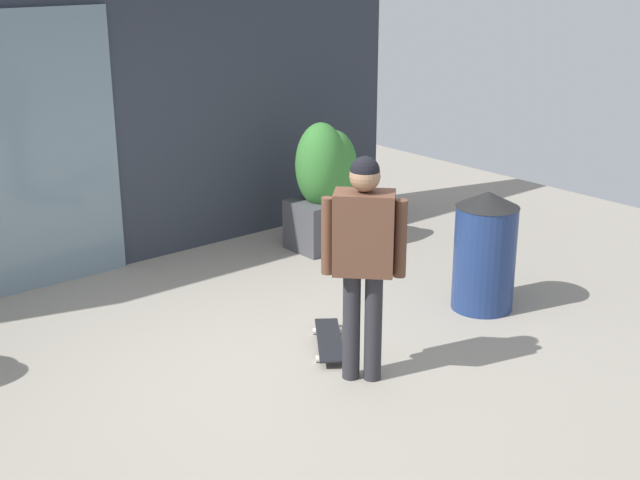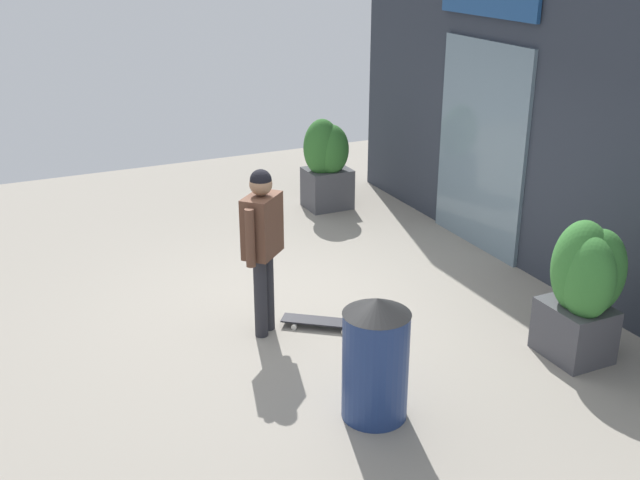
{
  "view_description": "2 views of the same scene",
  "coord_description": "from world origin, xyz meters",
  "px_view_note": "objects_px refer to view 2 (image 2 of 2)",
  "views": [
    {
      "loc": [
        -3.58,
        -4.79,
        3.06
      ],
      "look_at": [
        0.44,
        0.03,
        0.92
      ],
      "focal_mm": 48.41,
      "sensor_mm": 36.0,
      "label": 1
    },
    {
      "loc": [
        6.82,
        -2.96,
        3.74
      ],
      "look_at": [
        0.44,
        0.03,
        0.92
      ],
      "focal_mm": 43.3,
      "sensor_mm": 36.0,
      "label": 2
    }
  ],
  "objects_px": {
    "planter_box_left": "(326,162)",
    "trash_bin": "(375,358)",
    "planter_box_right": "(585,284)",
    "skateboarder": "(262,235)",
    "skateboard": "(321,322)"
  },
  "relations": [
    {
      "from": "planter_box_left",
      "to": "trash_bin",
      "type": "relative_size",
      "value": 1.23
    },
    {
      "from": "skateboard",
      "to": "planter_box_right",
      "type": "relative_size",
      "value": 0.56
    },
    {
      "from": "skateboarder",
      "to": "trash_bin",
      "type": "bearing_deg",
      "value": -33.71
    },
    {
      "from": "skateboarder",
      "to": "skateboard",
      "type": "bearing_deg",
      "value": 31.25
    },
    {
      "from": "skateboard",
      "to": "planter_box_left",
      "type": "bearing_deg",
      "value": 100.32
    },
    {
      "from": "trash_bin",
      "to": "planter_box_right",
      "type": "bearing_deg",
      "value": 90.37
    },
    {
      "from": "skateboarder",
      "to": "trash_bin",
      "type": "distance_m",
      "value": 1.82
    },
    {
      "from": "skateboarder",
      "to": "planter_box_left",
      "type": "relative_size",
      "value": 1.28
    },
    {
      "from": "planter_box_left",
      "to": "trash_bin",
      "type": "xyz_separation_m",
      "value": [
        4.84,
        -1.88,
        -0.16
      ]
    },
    {
      "from": "skateboard",
      "to": "planter_box_right",
      "type": "height_order",
      "value": "planter_box_right"
    },
    {
      "from": "planter_box_right",
      "to": "skateboard",
      "type": "bearing_deg",
      "value": -129.0
    },
    {
      "from": "skateboarder",
      "to": "planter_box_right",
      "type": "height_order",
      "value": "skateboarder"
    },
    {
      "from": "skateboard",
      "to": "planter_box_right",
      "type": "bearing_deg",
      "value": -2.26
    },
    {
      "from": "skateboard",
      "to": "planter_box_left",
      "type": "height_order",
      "value": "planter_box_left"
    },
    {
      "from": "trash_bin",
      "to": "skateboarder",
      "type": "bearing_deg",
      "value": -170.23
    }
  ]
}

